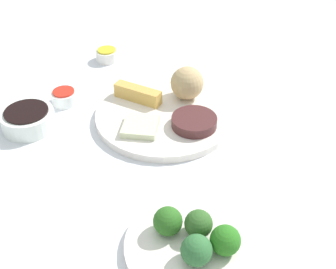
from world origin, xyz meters
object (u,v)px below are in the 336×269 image
object	(u,v)px
main_plate	(165,115)
soy_sauce_bowl	(28,120)
sauce_ramekin_sweet_and_sour	(65,98)
broccoli_plate	(192,246)
sauce_ramekin_hot_mustard	(107,56)

from	to	relation	value
main_plate	soy_sauce_bowl	size ratio (longest dim) A/B	2.72
soy_sauce_bowl	sauce_ramekin_sweet_and_sour	size ratio (longest dim) A/B	1.86
broccoli_plate	sauce_ramekin_sweet_and_sour	world-z (taller)	sauce_ramekin_sweet_and_sour
broccoli_plate	soy_sauce_bowl	world-z (taller)	soy_sauce_bowl
main_plate	broccoli_plate	distance (m)	0.35
broccoli_plate	sauce_ramekin_sweet_and_sour	bearing A→B (deg)	113.10
broccoli_plate	soy_sauce_bowl	distance (m)	0.45
main_plate	sauce_ramekin_hot_mustard	bearing A→B (deg)	109.46
soy_sauce_bowl	sauce_ramekin_hot_mustard	world-z (taller)	soy_sauce_bowl
soy_sauce_bowl	sauce_ramekin_hot_mustard	xyz separation A→B (m)	(0.18, 0.27, -0.01)
sauce_ramekin_hot_mustard	sauce_ramekin_sweet_and_sour	distance (m)	0.22
soy_sauce_bowl	sauce_ramekin_sweet_and_sour	world-z (taller)	soy_sauce_bowl
broccoli_plate	main_plate	bearing A→B (deg)	86.58
broccoli_plate	sauce_ramekin_hot_mustard	size ratio (longest dim) A/B	3.51
broccoli_plate	sauce_ramekin_hot_mustard	xyz separation A→B (m)	(-0.08, 0.63, 0.01)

